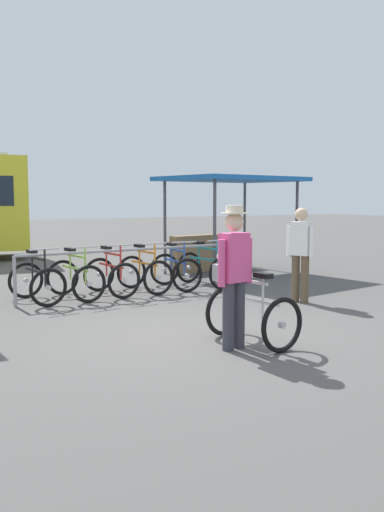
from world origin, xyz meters
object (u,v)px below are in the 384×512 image
at_px(racked_bike_teal, 205,268).
at_px(pedestrian_with_backpack, 301,248).
at_px(racked_bike_orange, 144,273).
at_px(person_with_featured_bike, 234,271).
at_px(racked_bike_black, 37,282).
at_px(featured_bicycle, 246,304).
at_px(market_stall, 222,215).
at_px(racked_bike_lime, 75,279).
at_px(racked_bike_red, 111,276).
at_px(racked_bike_blue, 176,270).

height_order(racked_bike_teal, pedestrian_with_backpack, pedestrian_with_backpack).
distance_m(racked_bike_orange, person_with_featured_bike, 4.39).
bearing_deg(racked_bike_black, featured_bicycle, -67.02).
bearing_deg(market_stall, racked_bike_orange, -148.55).
height_order(racked_bike_black, racked_bike_lime, same).
bearing_deg(racked_bike_red, market_stall, 26.73).
height_order(racked_bike_red, racked_bike_orange, same).
height_order(racked_bike_black, featured_bicycle, featured_bicycle).
relative_size(racked_bike_blue, featured_bicycle, 0.89).
relative_size(racked_bike_lime, racked_bike_teal, 0.99).
bearing_deg(racked_bike_teal, featured_bicycle, -113.75).
bearing_deg(racked_bike_lime, racked_bike_black, -176.33).
xyz_separation_m(person_with_featured_bike, market_stall, (3.59, 6.02, 0.45)).
xyz_separation_m(racked_bike_blue, featured_bicycle, (-1.13, -4.11, 0.12)).
xyz_separation_m(racked_bike_black, featured_bicycle, (1.67, -3.93, 0.12)).
distance_m(racked_bike_red, market_stall, 4.09).
bearing_deg(racked_bike_red, pedestrian_with_backpack, -40.37).
xyz_separation_m(racked_bike_black, pedestrian_with_backpack, (4.04, -2.16, 0.57)).
distance_m(racked_bike_black, featured_bicycle, 4.27).
xyz_separation_m(racked_bike_teal, person_with_featured_bike, (-2.15, -4.38, 0.58)).
xyz_separation_m(racked_bike_red, market_stall, (3.54, 1.78, 1.03)).
xyz_separation_m(racked_bike_orange, market_stall, (2.84, 1.74, 1.03)).
bearing_deg(featured_bicycle, pedestrian_with_backpack, 36.74).
bearing_deg(market_stall, featured_bicycle, -119.41).
xyz_separation_m(featured_bicycle, person_with_featured_bike, (-0.32, -0.22, 0.46)).
distance_m(racked_bike_lime, racked_bike_blue, 2.10).
relative_size(racked_bike_lime, person_with_featured_bike, 0.69).
bearing_deg(racked_bike_red, racked_bike_teal, 3.67).
height_order(racked_bike_teal, person_with_featured_bike, person_with_featured_bike).
bearing_deg(racked_bike_lime, pedestrian_with_backpack, -33.39).
distance_m(racked_bike_orange, market_stall, 3.48).
bearing_deg(racked_bike_orange, racked_bike_teal, 3.67).
bearing_deg(racked_bike_blue, racked_bike_red, -176.33).
xyz_separation_m(racked_bike_orange, racked_bike_blue, (0.70, 0.04, 0.00)).
bearing_deg(pedestrian_with_backpack, racked_bike_black, 151.90).
xyz_separation_m(person_with_featured_bike, pedestrian_with_backpack, (2.70, 2.00, -0.01)).
bearing_deg(person_with_featured_bike, racked_bike_teal, 63.85).
xyz_separation_m(racked_bike_blue, pedestrian_with_backpack, (1.25, -2.34, 0.57)).
relative_size(racked_bike_black, racked_bike_blue, 1.08).
height_order(racked_bike_orange, racked_bike_teal, same).
bearing_deg(pedestrian_with_backpack, racked_bike_blue, 118.06).
height_order(racked_bike_black, person_with_featured_bike, person_with_featured_bike).
relative_size(racked_bike_red, person_with_featured_bike, 0.69).
height_order(racked_bike_red, racked_bike_blue, same).
bearing_deg(racked_bike_orange, person_with_featured_bike, -99.94).
height_order(featured_bicycle, pedestrian_with_backpack, pedestrian_with_backpack).
distance_m(racked_bike_black, racked_bike_orange, 2.10).
distance_m(racked_bike_black, pedestrian_with_backpack, 4.61).
bearing_deg(market_stall, racked_bike_blue, -141.68).
xyz_separation_m(racked_bike_black, racked_bike_orange, (2.10, 0.13, -0.00)).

